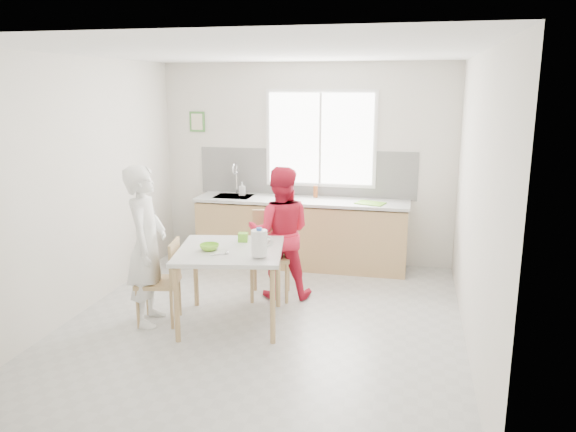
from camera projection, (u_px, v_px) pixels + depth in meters
The scene contains 21 objects.
ground at pixel (264, 322), 5.81m from camera, with size 4.50×4.50×0.00m, color #B7B7B2.
room_shell at pixel (262, 165), 5.44m from camera, with size 4.50×4.50×4.50m.
window at pixel (321, 139), 7.50m from camera, with size 1.50×0.06×1.30m.
backsplash at pixel (306, 173), 7.66m from camera, with size 3.00×0.02×0.65m, color white.
picture_frame at pixel (197, 122), 7.83m from camera, with size 0.22×0.03×0.28m.
kitchen_counter at pixel (301, 236), 7.57m from camera, with size 2.84×0.64×1.37m.
dining_table at pixel (230, 257), 5.65m from camera, with size 1.21×1.21×0.80m.
chair_left at pixel (164, 278), 5.73m from camera, with size 0.47×0.47×0.87m.
chair_far at pixel (271, 250), 6.48m from camera, with size 0.53×0.53×0.99m.
person_white at pixel (147, 246), 5.65m from camera, with size 0.60×0.39×1.64m, color white.
person_red at pixel (280, 233), 6.39m from camera, with size 0.74×0.58×1.52m, color red.
bowl_green at pixel (209, 247), 5.58m from camera, with size 0.19×0.19×0.06m, color #86D831.
bowl_white at pixel (262, 240), 5.86m from camera, with size 0.20×0.20×0.05m, color white.
milk_jug at pixel (260, 243), 5.31m from camera, with size 0.21×0.15×0.27m.
green_box at pixel (243, 237), 5.89m from camera, with size 0.10×0.10×0.09m, color #74CC2F.
spoon at pixel (219, 254), 5.42m from camera, with size 0.01×0.01×0.16m, color #A5A5AA.
cutting_board at pixel (370, 203), 7.18m from camera, with size 0.35×0.25×0.01m, color #6AB82A.
wine_bottle_a at pixel (291, 186), 7.48m from camera, with size 0.07×0.07×0.32m, color black.
wine_bottle_b at pixel (290, 186), 7.59m from camera, with size 0.07×0.07×0.30m, color black.
jar_amber at pixel (316, 192), 7.56m from camera, with size 0.06×0.06×0.16m, color #984B21.
soap_bottle at pixel (242, 189), 7.70m from camera, with size 0.08×0.09×0.19m, color #999999.
Camera 1 is at (1.43, -5.22, 2.40)m, focal length 35.00 mm.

